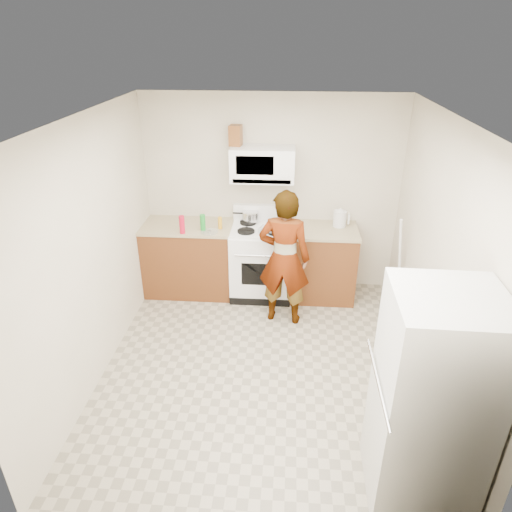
# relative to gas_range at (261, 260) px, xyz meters

# --- Properties ---
(floor) EXTENTS (3.60, 3.60, 0.00)m
(floor) POSITION_rel_gas_range_xyz_m (0.10, -1.48, -0.49)
(floor) COLOR gray
(floor) RESTS_ON ground
(back_wall) EXTENTS (3.20, 0.02, 2.50)m
(back_wall) POSITION_rel_gas_range_xyz_m (0.10, 0.31, 0.76)
(back_wall) COLOR beige
(back_wall) RESTS_ON floor
(right_wall) EXTENTS (0.02, 3.60, 2.50)m
(right_wall) POSITION_rel_gas_range_xyz_m (1.69, -1.48, 0.76)
(right_wall) COLOR beige
(right_wall) RESTS_ON floor
(cabinet_left) EXTENTS (1.12, 0.62, 0.90)m
(cabinet_left) POSITION_rel_gas_range_xyz_m (-0.94, 0.01, -0.04)
(cabinet_left) COLOR brown
(cabinet_left) RESTS_ON floor
(counter_left) EXTENTS (1.14, 0.64, 0.03)m
(counter_left) POSITION_rel_gas_range_xyz_m (-0.94, 0.01, 0.43)
(counter_left) COLOR tan
(counter_left) RESTS_ON cabinet_left
(cabinet_right) EXTENTS (0.80, 0.62, 0.90)m
(cabinet_right) POSITION_rel_gas_range_xyz_m (0.78, 0.01, -0.04)
(cabinet_right) COLOR brown
(cabinet_right) RESTS_ON floor
(counter_right) EXTENTS (0.82, 0.64, 0.03)m
(counter_right) POSITION_rel_gas_range_xyz_m (0.78, 0.01, 0.43)
(counter_right) COLOR tan
(counter_right) RESTS_ON cabinet_right
(gas_range) EXTENTS (0.76, 0.65, 1.13)m
(gas_range) POSITION_rel_gas_range_xyz_m (0.00, 0.00, 0.00)
(gas_range) COLOR white
(gas_range) RESTS_ON floor
(microwave) EXTENTS (0.76, 0.38, 0.40)m
(microwave) POSITION_rel_gas_range_xyz_m (0.00, 0.13, 1.21)
(microwave) COLOR white
(microwave) RESTS_ON back_wall
(person) EXTENTS (0.64, 0.47, 1.62)m
(person) POSITION_rel_gas_range_xyz_m (0.29, -0.59, 0.33)
(person) COLOR tan
(person) RESTS_ON floor
(fridge) EXTENTS (0.71, 0.71, 1.70)m
(fridge) POSITION_rel_gas_range_xyz_m (1.33, -2.78, 0.36)
(fridge) COLOR beige
(fridge) RESTS_ON floor
(kettle) EXTENTS (0.20, 0.20, 0.20)m
(kettle) POSITION_rel_gas_range_xyz_m (0.96, 0.12, 0.55)
(kettle) COLOR silver
(kettle) RESTS_ON counter_right
(jug) EXTENTS (0.16, 0.16, 0.24)m
(jug) POSITION_rel_gas_range_xyz_m (-0.32, 0.18, 1.53)
(jug) COLOR brown
(jug) RESTS_ON microwave
(saucepan) EXTENTS (0.24, 0.24, 0.11)m
(saucepan) POSITION_rel_gas_range_xyz_m (-0.15, 0.17, 0.53)
(saucepan) COLOR silver
(saucepan) RESTS_ON gas_range
(tray) EXTENTS (0.29, 0.23, 0.05)m
(tray) POSITION_rel_gas_range_xyz_m (0.11, -0.12, 0.47)
(tray) COLOR silver
(tray) RESTS_ON gas_range
(bottle_spray) EXTENTS (0.07, 0.07, 0.22)m
(bottle_spray) POSITION_rel_gas_range_xyz_m (-0.94, -0.25, 0.56)
(bottle_spray) COLOR red
(bottle_spray) RESTS_ON counter_left
(bottle_hot_sauce) EXTENTS (0.06, 0.06, 0.15)m
(bottle_hot_sauce) POSITION_rel_gas_range_xyz_m (-0.51, -0.07, 0.53)
(bottle_hot_sauce) COLOR orange
(bottle_hot_sauce) RESTS_ON counter_left
(bottle_green_cap) EXTENTS (0.08, 0.08, 0.20)m
(bottle_green_cap) POSITION_rel_gas_range_xyz_m (-0.71, -0.15, 0.55)
(bottle_green_cap) COLOR #188628
(bottle_green_cap) RESTS_ON counter_left
(pot_lid) EXTENTS (0.23, 0.23, 0.01)m
(pot_lid) POSITION_rel_gas_range_xyz_m (-0.62, -0.20, 0.45)
(pot_lid) COLOR white
(pot_lid) RESTS_ON counter_left
(broom) EXTENTS (0.21, 0.21, 1.27)m
(broom) POSITION_rel_gas_range_xyz_m (1.64, -0.38, 0.16)
(broom) COLOR white
(broom) RESTS_ON floor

